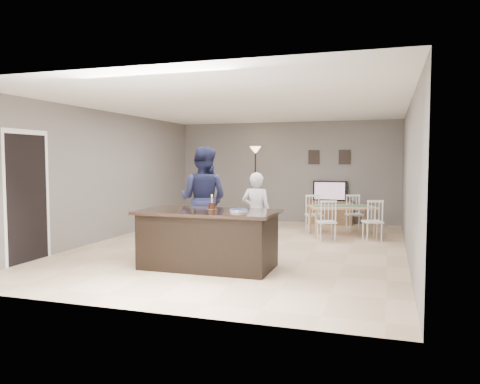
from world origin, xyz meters
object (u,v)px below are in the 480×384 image
(man, at_px, (203,199))
(floor_lamp, at_px, (255,164))
(birthday_cake, at_px, (212,206))
(kitchen_island, at_px, (208,239))
(tv_console, at_px, (329,213))
(television, at_px, (330,191))
(woman, at_px, (256,213))
(plate_stack, at_px, (239,210))
(dining_table, at_px, (342,211))

(man, distance_m, floor_lamp, 4.13)
(birthday_cake, height_order, floor_lamp, floor_lamp)
(kitchen_island, distance_m, tv_console, 5.70)
(television, bearing_deg, woman, 79.73)
(tv_console, relative_size, floor_lamp, 0.59)
(tv_console, bearing_deg, television, 90.00)
(television, height_order, woman, woman)
(birthday_cake, relative_size, plate_stack, 0.83)
(dining_table, bearing_deg, man, -152.88)
(tv_console, xyz_separation_m, man, (-1.78, -4.36, 0.66))
(plate_stack, relative_size, floor_lamp, 0.13)
(man, bearing_deg, floor_lamp, -85.26)
(woman, relative_size, floor_lamp, 0.72)
(tv_console, height_order, man, man)
(birthday_cake, bearing_deg, dining_table, 64.28)
(plate_stack, distance_m, dining_table, 3.95)
(television, distance_m, man, 4.77)
(television, relative_size, birthday_cake, 4.02)
(tv_console, height_order, birthday_cake, birthday_cake)
(dining_table, height_order, floor_lamp, floor_lamp)
(kitchen_island, relative_size, dining_table, 1.10)
(birthday_cake, relative_size, floor_lamp, 0.11)
(tv_console, bearing_deg, kitchen_island, -102.16)
(dining_table, bearing_deg, plate_stack, -128.22)
(woman, bearing_deg, tv_console, -98.69)
(kitchen_island, relative_size, plate_stack, 7.88)
(television, xyz_separation_m, plate_stack, (-0.69, -5.67, 0.06))
(man, relative_size, dining_table, 0.98)
(birthday_cake, bearing_deg, kitchen_island, -86.74)
(man, bearing_deg, tv_console, -109.69)
(floor_lamp, bearing_deg, tv_console, 8.04)
(man, bearing_deg, woman, -172.57)
(television, xyz_separation_m, man, (-1.78, -4.43, 0.10))
(television, distance_m, dining_table, 2.01)
(kitchen_island, xyz_separation_m, television, (1.20, 5.64, 0.41))
(kitchen_island, bearing_deg, floor_lamp, 97.92)
(kitchen_island, bearing_deg, plate_stack, -3.68)
(tv_console, height_order, floor_lamp, floor_lamp)
(woman, bearing_deg, plate_stack, 95.90)
(woman, relative_size, birthday_cake, 6.44)
(plate_stack, xyz_separation_m, floor_lamp, (-1.25, 5.33, 0.66))
(kitchen_island, height_order, tv_console, kitchen_island)
(woman, xyz_separation_m, man, (-0.99, -0.09, 0.23))
(kitchen_island, bearing_deg, television, 77.99)
(kitchen_island, relative_size, birthday_cake, 9.46)
(woman, xyz_separation_m, birthday_cake, (-0.42, -1.11, 0.22))
(man, distance_m, dining_table, 3.40)
(plate_stack, bearing_deg, birthday_cake, 156.64)
(birthday_cake, distance_m, floor_lamp, 5.19)
(man, bearing_deg, television, -109.37)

